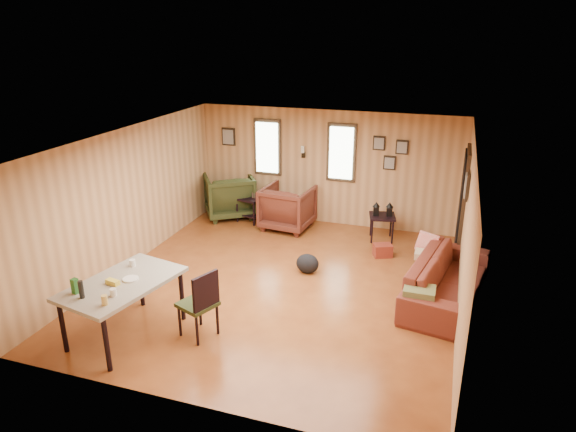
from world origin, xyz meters
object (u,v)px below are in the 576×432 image
Objects in this scene: recliner_brown at (288,205)px; dining_table at (122,287)px; recliner_green at (229,193)px; side_table at (382,214)px; sofa at (448,272)px; end_table at (250,205)px.

recliner_brown is 4.54m from dining_table.
side_table is at bearing 141.25° from recliner_green.
sofa is 2.42m from side_table.
end_table is (-0.88, 0.13, -0.12)m from recliner_brown.
recliner_brown is at bearing 68.15° from sofa.
recliner_green reaches higher than recliner_brown.
dining_table is at bearing -89.54° from end_table.
side_table is at bearing -3.12° from end_table.
dining_table is (0.04, -4.58, 0.36)m from end_table.
end_table is 4.60m from dining_table.
end_table is at bearing 72.60° from sofa.
dining_table reaches higher than end_table.
dining_table is (0.59, -4.73, 0.21)m from recliner_green.
side_table reaches higher than end_table.
dining_table is (-4.10, -2.38, 0.28)m from sofa.
sofa is 4.75m from dining_table.
sofa is at bearing 153.11° from recliner_brown.
dining_table is (-2.80, -4.43, 0.20)m from side_table.
sofa is at bearing 41.72° from dining_table.
recliner_green is (-1.44, 0.28, 0.03)m from recliner_brown.
dining_table is at bearing 63.56° from recliner_green.
sofa is at bearing 119.82° from recliner_green.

